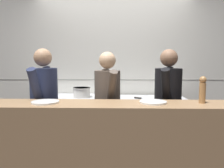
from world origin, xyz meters
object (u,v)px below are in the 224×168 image
at_px(plated_dish_appetiser, 153,102).
at_px(chef_head_cook, 45,108).
at_px(oven_range, 74,126).
at_px(chef_sous, 107,108).
at_px(plated_dish_main, 45,102).
at_px(chefs_knife, 144,99).
at_px(pepper_mill, 203,89).
at_px(stock_pot, 82,92).
at_px(chef_line, 168,107).

xyz_separation_m(plated_dish_appetiser, chef_head_cook, (-1.25, 0.41, -0.16)).
xyz_separation_m(oven_range, chef_sous, (0.54, -0.57, 0.42)).
height_order(oven_range, chef_sous, chef_sous).
height_order(plated_dish_appetiser, chef_head_cook, chef_head_cook).
height_order(plated_dish_main, plated_dish_appetiser, same).
xyz_separation_m(oven_range, plated_dish_main, (-0.06, -1.10, 0.59)).
height_order(chefs_knife, chef_sous, chef_sous).
relative_size(oven_range, pepper_mill, 4.36).
bearing_deg(oven_range, chef_head_cook, -108.81).
relative_size(chefs_knife, chef_head_cook, 0.22).
distance_m(stock_pot, chefs_knife, 0.95).
xyz_separation_m(plated_dish_main, chef_head_cook, (-0.16, 0.44, -0.16)).
bearing_deg(chef_head_cook, plated_dish_main, -64.78).
bearing_deg(plated_dish_appetiser, chef_line, 62.26).
xyz_separation_m(oven_range, stock_pot, (0.12, -0.01, 0.54)).
bearing_deg(chef_line, chef_sous, -160.46).
bearing_deg(oven_range, chef_line, -24.07).
distance_m(plated_dish_appetiser, chef_line, 0.58).
height_order(chefs_knife, chef_line, chef_line).
bearing_deg(chefs_knife, plated_dish_appetiser, -91.95).
xyz_separation_m(plated_dish_main, chef_line, (1.35, 0.53, -0.16)).
distance_m(stock_pot, chef_head_cook, 0.75).
height_order(oven_range, pepper_mill, pepper_mill).
bearing_deg(chef_head_cook, chef_line, 8.15).
distance_m(stock_pot, pepper_mill, 1.76).
distance_m(chef_sous, chef_line, 0.75).
bearing_deg(chef_head_cook, chefs_knife, 28.98).
bearing_deg(chef_line, pepper_mill, -45.19).
bearing_deg(stock_pot, chef_line, -25.99).
height_order(plated_dish_appetiser, chef_sous, chef_sous).
distance_m(plated_dish_main, chef_head_cook, 0.50).
bearing_deg(chef_line, plated_dish_main, -138.90).
relative_size(stock_pot, plated_dish_appetiser, 0.98).
distance_m(pepper_mill, chef_head_cook, 1.81).
relative_size(stock_pot, chef_line, 0.17).
distance_m(oven_range, plated_dish_main, 1.25).
xyz_separation_m(chefs_knife, chef_head_cook, (-1.29, -0.57, -0.01)).
height_order(chef_head_cook, chef_sous, chef_head_cook).
height_order(pepper_mill, chef_sous, chef_sous).
xyz_separation_m(plated_dish_appetiser, chef_line, (0.26, 0.49, -0.16)).
bearing_deg(stock_pot, oven_range, 176.43).
bearing_deg(chef_sous, chef_head_cook, 170.07).
bearing_deg(chef_sous, chef_line, -16.60).
bearing_deg(plated_dish_appetiser, oven_range, 133.85).
height_order(plated_dish_main, chef_line, chef_line).
bearing_deg(plated_dish_main, pepper_mill, 1.29).
xyz_separation_m(chef_sous, chef_line, (0.75, -0.00, 0.02)).
bearing_deg(stock_pot, plated_dish_main, -99.56).
xyz_separation_m(plated_dish_main, chef_sous, (0.60, 0.53, -0.18)).
distance_m(plated_dish_main, plated_dish_appetiser, 1.09).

